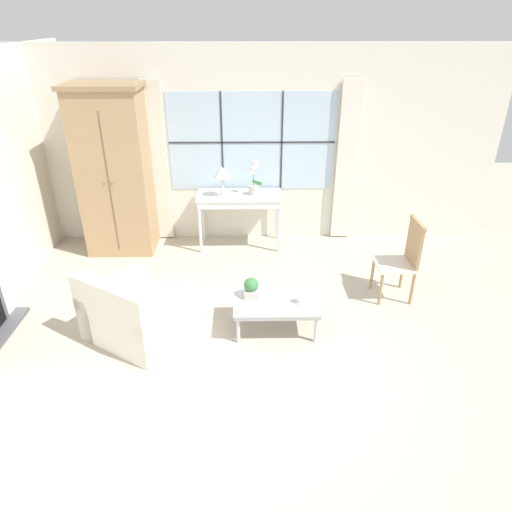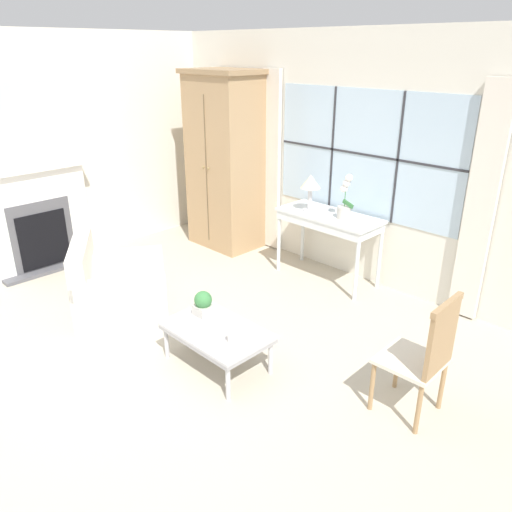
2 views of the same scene
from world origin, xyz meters
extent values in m
plane|color=#B2A893|center=(0.00, 0.00, 0.00)|extent=(14.00, 14.00, 0.00)
cube|color=silver|center=(0.00, 3.03, 1.40)|extent=(7.20, 0.06, 2.80)
cube|color=silver|center=(0.00, 3.00, 1.49)|extent=(2.39, 0.01, 1.40)
cube|color=#2D2D33|center=(-0.43, 2.99, 1.49)|extent=(0.02, 0.02, 1.40)
cube|color=#2D2D33|center=(0.43, 2.99, 1.49)|extent=(0.02, 0.02, 1.40)
cube|color=#2D2D33|center=(0.00, 2.99, 1.49)|extent=(2.39, 0.02, 0.02)
cube|color=silver|center=(-1.38, 2.95, 1.19)|extent=(0.28, 0.06, 2.34)
cube|color=silver|center=(1.38, 2.95, 1.19)|extent=(0.28, 0.06, 2.34)
cube|color=silver|center=(-3.03, 0.60, 1.40)|extent=(0.06, 7.20, 2.80)
cube|color=#515156|center=(-2.83, 0.40, 0.02)|extent=(0.34, 1.13, 0.04)
cube|color=white|center=(-2.91, 0.40, 0.62)|extent=(0.18, 1.26, 1.25)
cube|color=white|center=(-2.88, 0.40, 1.27)|extent=(0.24, 1.34, 0.04)
cube|color=black|center=(-2.81, 0.40, 0.40)|extent=(0.02, 0.60, 0.69)
cube|color=#515156|center=(-2.82, 0.40, 0.46)|extent=(0.01, 0.76, 0.85)
cube|color=white|center=(-2.98, 0.40, 1.77)|extent=(0.04, 1.11, 1.01)
cube|color=silver|center=(-2.96, 0.40, 1.77)|extent=(0.01, 1.03, 0.93)
cube|color=tan|center=(-1.91, 2.62, 1.14)|extent=(0.93, 0.66, 2.28)
cube|color=#977752|center=(-1.91, 2.62, 2.31)|extent=(1.01, 0.72, 0.06)
cube|color=brown|center=(-1.91, 2.28, 1.10)|extent=(0.01, 0.01, 1.92)
sphere|color=#997F4C|center=(-1.96, 2.28, 1.14)|extent=(0.03, 0.03, 0.03)
sphere|color=#997F4C|center=(-1.86, 2.28, 1.14)|extent=(0.03, 0.03, 0.03)
cube|color=silver|center=(-0.19, 2.67, 0.80)|extent=(1.22, 0.54, 0.03)
cube|color=silver|center=(-0.19, 2.67, 0.74)|extent=(1.17, 0.52, 0.10)
cylinder|color=silver|center=(-0.76, 2.44, 0.39)|extent=(0.04, 0.04, 0.79)
cylinder|color=silver|center=(0.39, 2.44, 0.39)|extent=(0.04, 0.04, 0.79)
cylinder|color=silver|center=(-0.76, 2.90, 0.39)|extent=(0.04, 0.04, 0.79)
cylinder|color=silver|center=(0.39, 2.90, 0.39)|extent=(0.04, 0.04, 0.79)
cylinder|color=silver|center=(-0.42, 2.60, 0.83)|extent=(0.14, 0.14, 0.02)
cylinder|color=silver|center=(-0.42, 2.60, 0.97)|extent=(0.05, 0.05, 0.25)
cone|color=beige|center=(-0.42, 2.60, 1.17)|extent=(0.23, 0.23, 0.16)
cylinder|color=#BCB7AD|center=(0.02, 2.66, 0.89)|extent=(0.15, 0.15, 0.14)
cylinder|color=#38753D|center=(0.02, 2.66, 1.14)|extent=(0.01, 0.01, 0.36)
cube|color=#38753D|center=(0.07, 2.66, 1.00)|extent=(0.15, 0.02, 0.09)
sphere|color=white|center=(-0.01, 2.67, 1.15)|extent=(0.09, 0.09, 0.09)
sphere|color=white|center=(0.02, 2.67, 1.22)|extent=(0.09, 0.09, 0.09)
sphere|color=white|center=(0.05, 2.67, 1.28)|extent=(0.09, 0.09, 0.09)
cube|color=silver|center=(-1.22, 0.52, 0.19)|extent=(1.30, 1.28, 0.38)
cube|color=silver|center=(-1.42, 0.21, 0.59)|extent=(0.91, 0.66, 0.42)
cube|color=silver|center=(-1.55, 0.73, 0.26)|extent=(0.65, 0.86, 0.52)
cube|color=silver|center=(-0.89, 0.31, 0.26)|extent=(0.65, 0.86, 0.52)
cube|color=beige|center=(1.70, 1.22, 0.44)|extent=(0.45, 0.45, 0.03)
cube|color=#9E7A51|center=(1.90, 1.22, 0.71)|extent=(0.04, 0.41, 0.51)
cube|color=#9E7A51|center=(1.90, 1.22, 0.98)|extent=(0.05, 0.43, 0.05)
cylinder|color=#9E7A51|center=(1.52, 1.02, 0.21)|extent=(0.04, 0.04, 0.43)
cylinder|color=#9E7A51|center=(1.51, 1.40, 0.21)|extent=(0.04, 0.04, 0.43)
cylinder|color=#9E7A51|center=(1.90, 1.03, 0.21)|extent=(0.04, 0.04, 0.43)
cylinder|color=#9E7A51|center=(1.89, 1.41, 0.21)|extent=(0.04, 0.04, 0.43)
cube|color=#BCBCC1|center=(0.24, 0.57, 0.36)|extent=(0.92, 0.59, 0.03)
cube|color=#A0A0A4|center=(0.24, 0.57, 0.32)|extent=(0.90, 0.57, 0.04)
cylinder|color=#BCBCC1|center=(-0.17, 0.32, 0.17)|extent=(0.04, 0.04, 0.34)
cylinder|color=#BCBCC1|center=(0.66, 0.32, 0.17)|extent=(0.04, 0.04, 0.34)
cylinder|color=#BCBCC1|center=(-0.17, 0.81, 0.17)|extent=(0.04, 0.04, 0.34)
cylinder|color=#BCBCC1|center=(0.66, 0.81, 0.17)|extent=(0.04, 0.04, 0.34)
cube|color=#BCB7AD|center=(-0.03, 0.65, 0.42)|extent=(0.15, 0.15, 0.09)
sphere|color=#38753D|center=(-0.03, 0.65, 0.52)|extent=(0.16, 0.16, 0.16)
cylinder|color=silver|center=(0.51, 0.51, 0.37)|extent=(0.13, 0.13, 0.01)
cylinder|color=white|center=(0.51, 0.51, 0.44)|extent=(0.09, 0.09, 0.11)
cylinder|color=black|center=(0.51, 0.51, 0.50)|extent=(0.00, 0.00, 0.01)
camera|label=1|loc=(-0.03, -3.57, 3.09)|focal=32.00mm
camera|label=2|loc=(3.09, -1.80, 2.60)|focal=35.00mm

